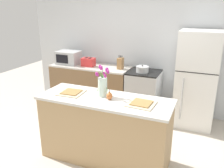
# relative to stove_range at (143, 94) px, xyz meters

# --- Properties ---
(ground_plane) EXTENTS (10.00, 10.00, 0.00)m
(ground_plane) POSITION_rel_stove_range_xyz_m (-0.10, -1.60, -0.45)
(ground_plane) COLOR beige
(back_wall) EXTENTS (5.20, 0.08, 2.70)m
(back_wall) POSITION_rel_stove_range_xyz_m (-0.10, 0.40, 0.90)
(back_wall) COLOR silver
(back_wall) RESTS_ON ground_plane
(kitchen_island) EXTENTS (1.80, 0.66, 0.94)m
(kitchen_island) POSITION_rel_stove_range_xyz_m (-0.10, -1.60, 0.02)
(kitchen_island) COLOR tan
(kitchen_island) RESTS_ON ground_plane
(back_counter) EXTENTS (1.68, 0.60, 0.90)m
(back_counter) POSITION_rel_stove_range_xyz_m (-1.16, 0.00, 0.00)
(back_counter) COLOR brown
(back_counter) RESTS_ON ground_plane
(stove_range) EXTENTS (0.60, 0.61, 0.90)m
(stove_range) POSITION_rel_stove_range_xyz_m (0.00, 0.00, 0.00)
(stove_range) COLOR #B2B5B7
(stove_range) RESTS_ON ground_plane
(refrigerator) EXTENTS (0.68, 0.67, 1.71)m
(refrigerator) POSITION_rel_stove_range_xyz_m (0.95, 0.00, 0.41)
(refrigerator) COLOR white
(refrigerator) RESTS_ON ground_plane
(flower_vase) EXTENTS (0.19, 0.15, 0.43)m
(flower_vase) POSITION_rel_stove_range_xyz_m (-0.16, -1.54, 0.65)
(flower_vase) COLOR silver
(flower_vase) RESTS_ON kitchen_island
(pear_figurine) EXTENTS (0.08, 0.08, 0.13)m
(pear_figurine) POSITION_rel_stove_range_xyz_m (-0.02, -1.62, 0.54)
(pear_figurine) COLOR #C66B33
(pear_figurine) RESTS_ON kitchen_island
(plate_setting_left) EXTENTS (0.35, 0.35, 0.02)m
(plate_setting_left) POSITION_rel_stove_range_xyz_m (-0.61, -1.61, 0.49)
(plate_setting_left) COLOR beige
(plate_setting_left) RESTS_ON kitchen_island
(plate_setting_right) EXTENTS (0.35, 0.35, 0.02)m
(plate_setting_right) POSITION_rel_stove_range_xyz_m (0.41, -1.61, 0.49)
(plate_setting_right) COLOR beige
(plate_setting_right) RESTS_ON kitchen_island
(toaster) EXTENTS (0.28, 0.18, 0.17)m
(toaster) POSITION_rel_stove_range_xyz_m (-1.19, -0.03, 0.54)
(toaster) COLOR red
(toaster) RESTS_ON back_counter
(cooking_pot) EXTENTS (0.24, 0.24, 0.14)m
(cooking_pot) POSITION_rel_stove_range_xyz_m (-0.02, -0.06, 0.51)
(cooking_pot) COLOR #B2B5B7
(cooking_pot) RESTS_ON stove_range
(microwave) EXTENTS (0.48, 0.37, 0.27)m
(microwave) POSITION_rel_stove_range_xyz_m (-1.68, -0.00, 0.59)
(microwave) COLOR #B7BABC
(microwave) RESTS_ON back_counter
(knife_block) EXTENTS (0.10, 0.14, 0.27)m
(knife_block) POSITION_rel_stove_range_xyz_m (-0.49, 0.01, 0.56)
(knife_block) COLOR #A37547
(knife_block) RESTS_ON back_counter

